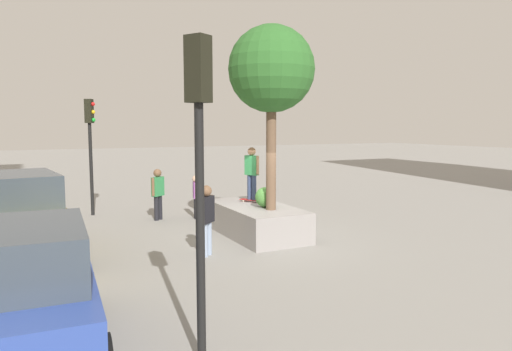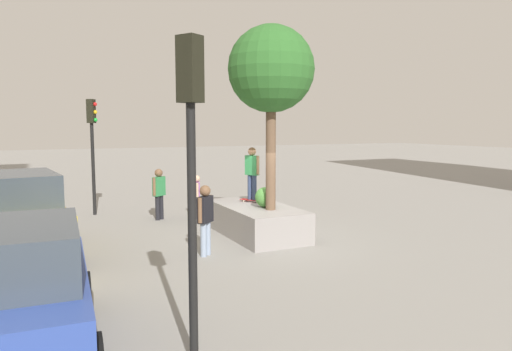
# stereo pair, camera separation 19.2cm
# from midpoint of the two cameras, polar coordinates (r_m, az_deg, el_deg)

# --- Properties ---
(ground_plane) EXTENTS (120.00, 120.00, 0.00)m
(ground_plane) POSITION_cam_midpoint_polar(r_m,az_deg,el_deg) (13.53, 1.37, -7.74)
(ground_plane) COLOR gray
(planter_ledge) EXTENTS (3.67, 1.81, 0.88)m
(planter_ledge) POSITION_cam_midpoint_polar(r_m,az_deg,el_deg) (13.89, 0.40, -5.51)
(planter_ledge) COLOR gray
(planter_ledge) RESTS_ON ground
(plaza_tree) EXTENTS (2.39, 2.39, 5.10)m
(plaza_tree) POSITION_cam_midpoint_polar(r_m,az_deg,el_deg) (13.05, 2.29, 12.75)
(plaza_tree) COLOR brown
(plaza_tree) RESTS_ON planter_ledge
(boxwood_shrub) EXTENTS (0.59, 0.59, 0.59)m
(boxwood_shrub) POSITION_cam_midpoint_polar(r_m,az_deg,el_deg) (13.51, 1.52, -2.68)
(boxwood_shrub) COLOR #4C8C3D
(boxwood_shrub) RESTS_ON planter_ledge
(skateboard) EXTENTS (0.78, 0.62, 0.07)m
(skateboard) POSITION_cam_midpoint_polar(r_m,az_deg,el_deg) (14.47, -0.10, -3.04)
(skateboard) COLOR #A51E1E
(skateboard) RESTS_ON planter_ledge
(skateboarder) EXTENTS (0.51, 0.35, 1.63)m
(skateboarder) POSITION_cam_midpoint_polar(r_m,az_deg,el_deg) (14.35, -0.10, 0.73)
(skateboarder) COLOR navy
(skateboarder) RESTS_ON skateboard
(sedan_parked) EXTENTS (4.18, 2.09, 1.91)m
(sedan_parked) POSITION_cam_midpoint_polar(r_m,az_deg,el_deg) (7.35, -26.16, -12.42)
(sedan_parked) COLOR #2D479E
(sedan_parked) RESTS_ON ground
(taxi_cab) EXTENTS (4.74, 2.56, 2.11)m
(taxi_cab) POSITION_cam_midpoint_polar(r_m,az_deg,el_deg) (12.76, -26.78, -4.30)
(taxi_cab) COLOR gold
(taxi_cab) RESTS_ON ground
(traffic_light_corner) EXTENTS (0.36, 0.37, 4.19)m
(traffic_light_corner) POSITION_cam_midpoint_polar(r_m,az_deg,el_deg) (17.80, -19.14, 4.59)
(traffic_light_corner) COLOR black
(traffic_light_corner) RESTS_ON ground
(traffic_light_median) EXTENTS (0.36, 0.37, 4.37)m
(traffic_light_median) POSITION_cam_midpoint_polar(r_m,az_deg,el_deg) (6.12, -7.01, 3.85)
(traffic_light_median) COLOR black
(traffic_light_median) RESTS_ON ground
(pedestrian_crossing) EXTENTS (0.45, 0.50, 1.77)m
(pedestrian_crossing) POSITION_cam_midpoint_polar(r_m,az_deg,el_deg) (16.37, -11.48, -1.81)
(pedestrian_crossing) COLOR black
(pedestrian_crossing) RESTS_ON ground
(passerby_with_bag) EXTENTS (0.46, 0.49, 1.78)m
(passerby_with_bag) POSITION_cam_midpoint_polar(r_m,az_deg,el_deg) (11.63, -5.76, -4.87)
(passerby_with_bag) COLOR #8C9EB7
(passerby_with_bag) RESTS_ON ground
(bystander_watching) EXTENTS (0.50, 0.26, 1.52)m
(bystander_watching) POSITION_cam_midpoint_polar(r_m,az_deg,el_deg) (16.41, -6.93, -2.21)
(bystander_watching) COLOR black
(bystander_watching) RESTS_ON ground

